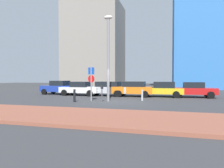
{
  "coord_description": "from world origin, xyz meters",
  "views": [
    {
      "loc": [
        4.11,
        -15.22,
        1.8
      ],
      "look_at": [
        -0.75,
        2.42,
        1.31
      ],
      "focal_mm": 32.69,
      "sensor_mm": 36.0,
      "label": 1
    }
  ],
  "objects_px": {
    "parking_meter": "(102,91)",
    "parked_car_white": "(81,88)",
    "street_lamp": "(108,51)",
    "parked_car_orange": "(133,89)",
    "parked_car_red": "(193,90)",
    "parked_car_blue": "(59,87)",
    "parked_car_yellow": "(162,89)",
    "traffic_bollard_mid": "(142,95)",
    "traffic_bollard_near": "(74,96)",
    "parking_sign_post": "(91,80)",
    "parked_car_silver": "(107,88)"
  },
  "relations": [
    {
      "from": "parked_car_orange",
      "to": "parked_car_blue",
      "type": "bearing_deg",
      "value": 175.71
    },
    {
      "from": "parked_car_orange",
      "to": "parking_sign_post",
      "type": "xyz_separation_m",
      "value": [
        -2.49,
        -4.91,
        0.91
      ]
    },
    {
      "from": "traffic_bollard_mid",
      "to": "parked_car_red",
      "type": "bearing_deg",
      "value": 43.73
    },
    {
      "from": "parked_car_blue",
      "to": "street_lamp",
      "type": "xyz_separation_m",
      "value": [
        7.39,
        -5.4,
        3.19
      ]
    },
    {
      "from": "parked_car_silver",
      "to": "traffic_bollard_near",
      "type": "xyz_separation_m",
      "value": [
        -0.8,
        -6.03,
        -0.29
      ]
    },
    {
      "from": "street_lamp",
      "to": "parking_meter",
      "type": "bearing_deg",
      "value": -129.9
    },
    {
      "from": "parked_car_yellow",
      "to": "traffic_bollard_near",
      "type": "bearing_deg",
      "value": -134.79
    },
    {
      "from": "parked_car_red",
      "to": "street_lamp",
      "type": "xyz_separation_m",
      "value": [
        -6.82,
        -5.34,
        3.23
      ]
    },
    {
      "from": "parked_car_blue",
      "to": "parked_car_red",
      "type": "height_order",
      "value": "parked_car_blue"
    },
    {
      "from": "parked_car_red",
      "to": "street_lamp",
      "type": "relative_size",
      "value": 0.61
    },
    {
      "from": "parked_car_blue",
      "to": "parked_car_yellow",
      "type": "bearing_deg",
      "value": -0.9
    },
    {
      "from": "parking_meter",
      "to": "parked_car_white",
      "type": "bearing_deg",
      "value": 128.32
    },
    {
      "from": "parking_sign_post",
      "to": "street_lamp",
      "type": "relative_size",
      "value": 0.4
    },
    {
      "from": "street_lamp",
      "to": "traffic_bollard_near",
      "type": "height_order",
      "value": "street_lamp"
    },
    {
      "from": "parked_car_orange",
      "to": "traffic_bollard_mid",
      "type": "relative_size",
      "value": 4.49
    },
    {
      "from": "parked_car_silver",
      "to": "parked_car_yellow",
      "type": "distance_m",
      "value": 5.5
    },
    {
      "from": "parked_car_silver",
      "to": "traffic_bollard_near",
      "type": "height_order",
      "value": "parked_car_silver"
    },
    {
      "from": "parked_car_blue",
      "to": "traffic_bollard_mid",
      "type": "relative_size",
      "value": 4.74
    },
    {
      "from": "parking_meter",
      "to": "traffic_bollard_near",
      "type": "distance_m",
      "value": 2.13
    },
    {
      "from": "parking_sign_post",
      "to": "parked_car_red",
      "type": "bearing_deg",
      "value": 33.87
    },
    {
      "from": "street_lamp",
      "to": "traffic_bollard_mid",
      "type": "distance_m",
      "value": 4.49
    },
    {
      "from": "traffic_bollard_mid",
      "to": "parked_car_white",
      "type": "bearing_deg",
      "value": 153.44
    },
    {
      "from": "parked_car_red",
      "to": "parking_meter",
      "type": "relative_size",
      "value": 3.19
    },
    {
      "from": "parked_car_white",
      "to": "parked_car_yellow",
      "type": "distance_m",
      "value": 8.38
    },
    {
      "from": "parked_car_white",
      "to": "traffic_bollard_near",
      "type": "height_order",
      "value": "parked_car_white"
    },
    {
      "from": "traffic_bollard_mid",
      "to": "parked_car_blue",
      "type": "bearing_deg",
      "value": 157.1
    },
    {
      "from": "street_lamp",
      "to": "parked_car_yellow",
      "type": "bearing_deg",
      "value": 53.01
    },
    {
      "from": "parked_car_yellow",
      "to": "traffic_bollard_near",
      "type": "xyz_separation_m",
      "value": [
        -6.29,
        -6.34,
        -0.27
      ]
    },
    {
      "from": "parked_car_yellow",
      "to": "parking_sign_post",
      "type": "xyz_separation_m",
      "value": [
        -5.3,
        -5.37,
        0.94
      ]
    },
    {
      "from": "parked_car_orange",
      "to": "parked_car_red",
      "type": "height_order",
      "value": "parked_car_orange"
    },
    {
      "from": "traffic_bollard_mid",
      "to": "parked_car_yellow",
      "type": "bearing_deg",
      "value": 70.39
    },
    {
      "from": "parked_car_white",
      "to": "traffic_bollard_near",
      "type": "distance_m",
      "value": 6.16
    },
    {
      "from": "parked_car_white",
      "to": "parking_sign_post",
      "type": "distance_m",
      "value": 5.8
    },
    {
      "from": "traffic_bollard_near",
      "to": "parked_car_orange",
      "type": "bearing_deg",
      "value": 59.35
    },
    {
      "from": "parked_car_blue",
      "to": "parked_car_red",
      "type": "relative_size",
      "value": 1.03
    },
    {
      "from": "parked_car_yellow",
      "to": "traffic_bollard_mid",
      "type": "distance_m",
      "value": 4.26
    },
    {
      "from": "parked_car_blue",
      "to": "parked_car_white",
      "type": "xyz_separation_m",
      "value": [
        2.96,
        -0.72,
        -0.04
      ]
    },
    {
      "from": "parked_car_white",
      "to": "traffic_bollard_mid",
      "type": "bearing_deg",
      "value": -26.56
    },
    {
      "from": "street_lamp",
      "to": "traffic_bollard_near",
      "type": "xyz_separation_m",
      "value": [
        -2.36,
        -1.12,
        -3.48
      ]
    },
    {
      "from": "parked_car_silver",
      "to": "traffic_bollard_mid",
      "type": "xyz_separation_m",
      "value": [
        4.07,
        -3.7,
        -0.33
      ]
    },
    {
      "from": "parked_car_silver",
      "to": "parking_sign_post",
      "type": "relative_size",
      "value": 1.71
    },
    {
      "from": "traffic_bollard_near",
      "to": "traffic_bollard_mid",
      "type": "xyz_separation_m",
      "value": [
        4.87,
        2.34,
        -0.04
      ]
    },
    {
      "from": "parked_car_silver",
      "to": "traffic_bollard_mid",
      "type": "height_order",
      "value": "parked_car_silver"
    },
    {
      "from": "parked_car_blue",
      "to": "parked_car_white",
      "type": "height_order",
      "value": "parked_car_blue"
    },
    {
      "from": "parked_car_yellow",
      "to": "parking_sign_post",
      "type": "height_order",
      "value": "parking_sign_post"
    },
    {
      "from": "parked_car_blue",
      "to": "parked_car_silver",
      "type": "bearing_deg",
      "value": -4.77
    },
    {
      "from": "parked_car_red",
      "to": "parked_car_yellow",
      "type": "bearing_deg",
      "value": -177.56
    },
    {
      "from": "parked_car_blue",
      "to": "parked_car_yellow",
      "type": "distance_m",
      "value": 11.33
    },
    {
      "from": "parked_car_blue",
      "to": "parked_car_orange",
      "type": "xyz_separation_m",
      "value": [
        8.51,
        -0.64,
        0.01
      ]
    },
    {
      "from": "parked_car_silver",
      "to": "parking_meter",
      "type": "xyz_separation_m",
      "value": [
        1.19,
        -5.36,
        0.06
      ]
    }
  ]
}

